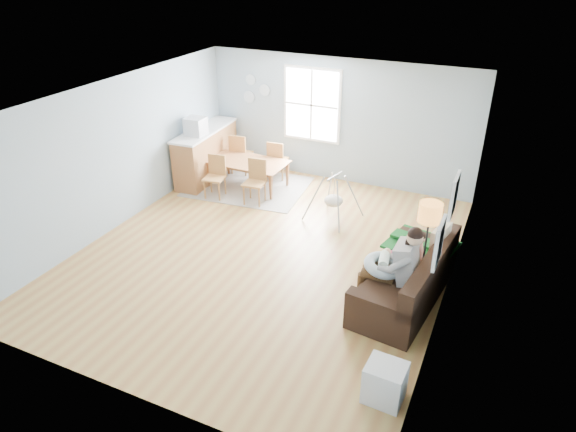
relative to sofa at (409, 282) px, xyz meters
The scene contains 22 objects.
room 3.30m from the sofa, behind, with size 8.40×9.40×3.90m.
window 5.07m from the sofa, 129.52° to the left, with size 1.32×0.08×1.62m.
pictures 1.77m from the sofa, 58.46° to the right, with size 0.05×1.34×0.74m.
wall_plates 6.08m from the sofa, 140.06° to the left, with size 0.67×0.02×0.66m.
sofa is the anchor object (origin of this frame).
green_throw 0.77m from the sofa, 89.57° to the left, with size 0.99×0.87×0.04m, color #12521F.
beige_pillow 0.78m from the sofa, 61.26° to the left, with size 0.14×0.50×0.50m, color #BBB08F.
father 0.56m from the sofa, 120.81° to the right, with size 0.97×0.45×1.40m.
nursing_pillow 0.57m from the sofa, 141.20° to the right, with size 0.57×0.57×0.16m, color silver.
infant 0.62m from the sofa, 145.54° to the right, with size 0.19×0.42×0.15m.
toddler 0.48m from the sofa, 104.33° to the left, with size 0.53×0.26×0.84m.
floor_lamp 1.03m from the sofa, 35.28° to the left, with size 0.32×0.32×1.60m.
storage_cube 2.01m from the sofa, 84.90° to the right, with size 0.47×0.42×0.50m.
rug 4.87m from the sofa, 147.75° to the left, with size 2.49×1.89×0.01m, color gray.
dining_table 4.86m from the sofa, 147.75° to the left, with size 1.68×0.94×0.59m, color brown.
chair_sw 4.91m from the sofa, 156.75° to the left, with size 0.45×0.45×0.89m.
chair_se 4.14m from the sofa, 150.72° to the left, with size 0.45×0.45×0.91m.
chair_nw 5.60m from the sofa, 145.61° to the left, with size 0.46×0.46×0.96m.
chair_ne 4.95m from the sofa, 138.87° to the left, with size 0.44×0.44×0.90m.
counter 5.87m from the sofa, 152.71° to the left, with size 0.73×2.07×1.14m.
monitor 5.75m from the sofa, 155.98° to the left, with size 0.41×0.39×0.37m.
baby_swing 2.75m from the sofa, 133.91° to the left, with size 1.05×1.07×0.90m.
Camera 1 is at (3.48, -6.71, 4.72)m, focal length 32.00 mm.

